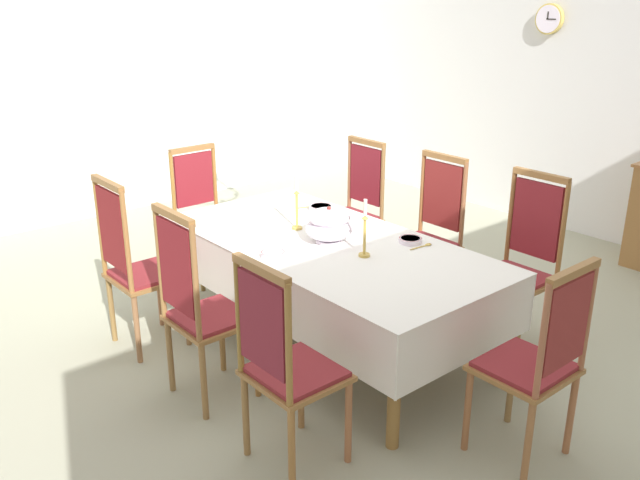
{
  "coord_description": "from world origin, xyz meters",
  "views": [
    {
      "loc": [
        3.1,
        -2.84,
        2.27
      ],
      "look_at": [
        -0.02,
        -0.2,
        0.76
      ],
      "focal_mm": 38.29,
      "sensor_mm": 36.0,
      "label": 1
    }
  ],
  "objects_px": {
    "soup_tureen": "(328,225)",
    "bowl_far_left": "(273,254)",
    "chair_north_a": "(354,207)",
    "candlestick_west": "(297,208)",
    "bowl_near_left": "(321,208)",
    "chair_head_west": "(204,211)",
    "bowl_near_right": "(410,240)",
    "chair_north_b": "(429,232)",
    "dining_table": "(329,253)",
    "spoon_secondary": "(426,245)",
    "chair_south_c": "(285,363)",
    "chair_north_c": "(521,261)",
    "spoon_primary": "(314,206)",
    "chair_south_b": "(199,305)",
    "chair_south_a": "(134,264)",
    "chair_head_east": "(537,359)",
    "mounted_clock": "(549,19)",
    "candlestick_east": "(365,234)"
  },
  "relations": [
    {
      "from": "chair_south_b",
      "to": "bowl_near_right",
      "type": "height_order",
      "value": "chair_south_b"
    },
    {
      "from": "chair_north_b",
      "to": "mounted_clock",
      "type": "distance_m",
      "value": 2.83
    },
    {
      "from": "soup_tureen",
      "to": "candlestick_west",
      "type": "height_order",
      "value": "candlestick_west"
    },
    {
      "from": "chair_south_c",
      "to": "chair_north_b",
      "type": "bearing_deg",
      "value": 112.08
    },
    {
      "from": "soup_tureen",
      "to": "bowl_far_left",
      "type": "height_order",
      "value": "soup_tureen"
    },
    {
      "from": "chair_south_b",
      "to": "spoon_secondary",
      "type": "relative_size",
      "value": 6.63
    },
    {
      "from": "candlestick_west",
      "to": "bowl_near_left",
      "type": "relative_size",
      "value": 2.08
    },
    {
      "from": "chair_north_a",
      "to": "bowl_far_left",
      "type": "distance_m",
      "value": 1.61
    },
    {
      "from": "spoon_primary",
      "to": "bowl_near_right",
      "type": "bearing_deg",
      "value": 14.83
    },
    {
      "from": "chair_south_b",
      "to": "spoon_primary",
      "type": "xyz_separation_m",
      "value": [
        -0.66,
        1.39,
        0.15
      ]
    },
    {
      "from": "chair_north_b",
      "to": "chair_south_b",
      "type": "bearing_deg",
      "value": 90.0
    },
    {
      "from": "chair_north_c",
      "to": "chair_head_west",
      "type": "xyz_separation_m",
      "value": [
        -2.35,
        -0.97,
        -0.03
      ]
    },
    {
      "from": "chair_south_a",
      "to": "chair_head_east",
      "type": "relative_size",
      "value": 1.07
    },
    {
      "from": "chair_north_c",
      "to": "spoon_primary",
      "type": "bearing_deg",
      "value": 21.24
    },
    {
      "from": "chair_north_a",
      "to": "chair_head_west",
      "type": "height_order",
      "value": "chair_north_a"
    },
    {
      "from": "chair_south_b",
      "to": "soup_tureen",
      "type": "distance_m",
      "value": 1.01
    },
    {
      "from": "bowl_near_right",
      "to": "spoon_primary",
      "type": "relative_size",
      "value": 0.87
    },
    {
      "from": "bowl_near_left",
      "to": "bowl_far_left",
      "type": "relative_size",
      "value": 1.19
    },
    {
      "from": "chair_south_a",
      "to": "chair_north_b",
      "type": "distance_m",
      "value": 2.11
    },
    {
      "from": "chair_south_a",
      "to": "chair_head_east",
      "type": "bearing_deg",
      "value": 22.46
    },
    {
      "from": "dining_table",
      "to": "spoon_secondary",
      "type": "relative_size",
      "value": 12.94
    },
    {
      "from": "chair_north_a",
      "to": "soup_tureen",
      "type": "xyz_separation_m",
      "value": [
        0.8,
        -0.97,
        0.28
      ]
    },
    {
      "from": "chair_north_b",
      "to": "bowl_near_right",
      "type": "xyz_separation_m",
      "value": [
        0.33,
        -0.58,
        0.17
      ]
    },
    {
      "from": "chair_north_a",
      "to": "candlestick_east",
      "type": "distance_m",
      "value": 1.52
    },
    {
      "from": "chair_south_a",
      "to": "chair_south_c",
      "type": "height_order",
      "value": "chair_south_a"
    },
    {
      "from": "chair_head_east",
      "to": "chair_north_b",
      "type": "bearing_deg",
      "value": 57.82
    },
    {
      "from": "chair_head_east",
      "to": "candlestick_east",
      "type": "bearing_deg",
      "value": 90.0
    },
    {
      "from": "chair_south_c",
      "to": "chair_north_a",
      "type": "bearing_deg",
      "value": 129.47
    },
    {
      "from": "chair_north_c",
      "to": "bowl_near_right",
      "type": "distance_m",
      "value": 0.75
    },
    {
      "from": "bowl_near_right",
      "to": "mounted_clock",
      "type": "bearing_deg",
      "value": 108.96
    },
    {
      "from": "candlestick_west",
      "to": "mounted_clock",
      "type": "height_order",
      "value": "mounted_clock"
    },
    {
      "from": "chair_north_a",
      "to": "chair_head_east",
      "type": "bearing_deg",
      "value": 157.6
    },
    {
      "from": "chair_head_west",
      "to": "bowl_near_right",
      "type": "bearing_deg",
      "value": 101.67
    },
    {
      "from": "bowl_near_right",
      "to": "chair_north_b",
      "type": "bearing_deg",
      "value": 120.0
    },
    {
      "from": "candlestick_east",
      "to": "chair_head_east",
      "type": "bearing_deg",
      "value": 0.0
    },
    {
      "from": "chair_south_c",
      "to": "spoon_primary",
      "type": "bearing_deg",
      "value": 136.23
    },
    {
      "from": "chair_head_west",
      "to": "bowl_near_right",
      "type": "xyz_separation_m",
      "value": [
        1.9,
        0.39,
        0.19
      ]
    },
    {
      "from": "chair_north_c",
      "to": "chair_head_east",
      "type": "xyz_separation_m",
      "value": [
        0.76,
        -0.97,
        -0.03
      ]
    },
    {
      "from": "chair_north_b",
      "to": "chair_north_c",
      "type": "relative_size",
      "value": 0.98
    },
    {
      "from": "dining_table",
      "to": "bowl_far_left",
      "type": "relative_size",
      "value": 15.36
    },
    {
      "from": "dining_table",
      "to": "bowl_near_left",
      "type": "relative_size",
      "value": 12.93
    },
    {
      "from": "dining_table",
      "to": "bowl_near_left",
      "type": "height_order",
      "value": "bowl_near_left"
    },
    {
      "from": "chair_head_east",
      "to": "spoon_primary",
      "type": "height_order",
      "value": "chair_head_east"
    },
    {
      "from": "dining_table",
      "to": "chair_south_c",
      "type": "bearing_deg",
      "value": -50.54
    },
    {
      "from": "chair_north_c",
      "to": "spoon_secondary",
      "type": "bearing_deg",
      "value": 58.09
    },
    {
      "from": "chair_north_c",
      "to": "chair_head_east",
      "type": "relative_size",
      "value": 1.07
    },
    {
      "from": "bowl_far_left",
      "to": "spoon_secondary",
      "type": "xyz_separation_m",
      "value": [
        0.47,
        0.85,
        -0.02
      ]
    },
    {
      "from": "dining_table",
      "to": "chair_south_b",
      "type": "bearing_deg",
      "value": -89.36
    },
    {
      "from": "dining_table",
      "to": "mounted_clock",
      "type": "distance_m",
      "value": 3.64
    },
    {
      "from": "chair_south_a",
      "to": "spoon_primary",
      "type": "height_order",
      "value": "chair_south_a"
    }
  ]
}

